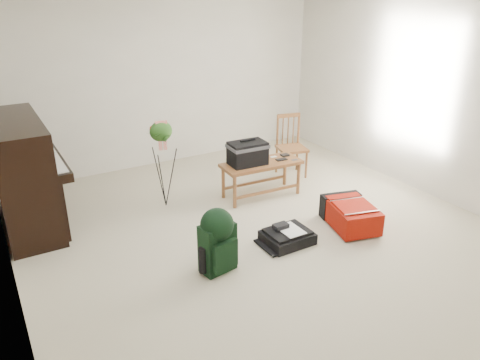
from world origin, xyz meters
TOP-DOWN VIEW (x-y plane):
  - floor at (0.00, 0.00)m, footprint 5.00×5.50m
  - wall_back at (0.00, 2.75)m, footprint 5.00×0.04m
  - wall_right at (2.50, 0.00)m, footprint 0.04×5.50m
  - piano at (-2.19, 1.60)m, footprint 0.71×1.50m
  - bench at (0.41, 0.94)m, footprint 1.06×0.47m
  - dining_chair at (1.30, 1.33)m, footprint 0.46×0.46m
  - red_suitcase at (0.96, -0.26)m, footprint 0.61×0.78m
  - black_duffel at (0.13, -0.24)m, footprint 0.50×0.40m
  - green_backpack at (-0.76, -0.33)m, footprint 0.36×0.33m
  - flower_stand at (-0.66, 1.28)m, footprint 0.40×0.40m

SIDE VIEW (x-z plane):
  - floor at x=0.00m, z-range -0.01..0.01m
  - black_duffel at x=0.13m, z-range -0.03..0.18m
  - red_suitcase at x=0.96m, z-range 0.01..0.30m
  - green_backpack at x=-0.76m, z-range 0.03..0.69m
  - dining_chair at x=1.30m, z-range -0.01..0.87m
  - flower_stand at x=-0.66m, z-range -0.01..1.12m
  - bench at x=0.41m, z-range 0.17..0.97m
  - piano at x=-2.19m, z-range -0.03..1.22m
  - wall_back at x=0.00m, z-range 0.00..2.50m
  - wall_right at x=2.50m, z-range 0.00..2.50m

